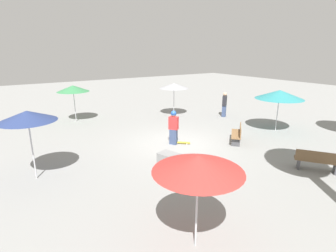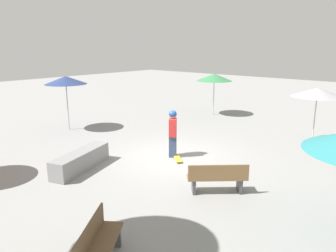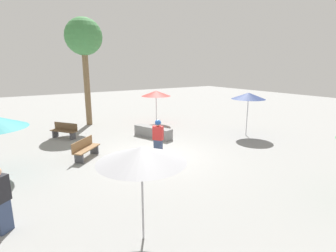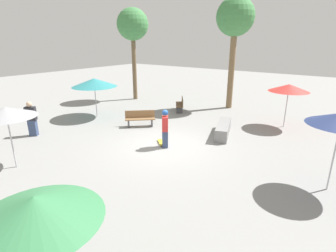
{
  "view_description": "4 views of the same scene",
  "coord_description": "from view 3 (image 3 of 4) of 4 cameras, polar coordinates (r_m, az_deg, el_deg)",
  "views": [
    {
      "loc": [
        -6.98,
        -9.98,
        4.47
      ],
      "look_at": [
        -0.49,
        -0.02,
        1.0
      ],
      "focal_mm": 28.0,
      "sensor_mm": 36.0,
      "label": 1
    },
    {
      "loc": [
        7.04,
        -8.47,
        3.88
      ],
      "look_at": [
        -0.13,
        -0.18,
        1.16
      ],
      "focal_mm": 35.0,
      "sensor_mm": 36.0,
      "label": 2
    },
    {
      "loc": [
        5.67,
        9.76,
        4.01
      ],
      "look_at": [
        -0.63,
        0.09,
        1.34
      ],
      "focal_mm": 28.0,
      "sensor_mm": 36.0,
      "label": 3
    },
    {
      "loc": [
        -6.53,
        8.57,
        4.49
      ],
      "look_at": [
        -0.14,
        -0.12,
        0.92
      ],
      "focal_mm": 28.0,
      "sensor_mm": 36.0,
      "label": 4
    }
  ],
  "objects": [
    {
      "name": "bench_far",
      "position": [
        12.13,
        -17.52,
        -4.77
      ],
      "size": [
        1.47,
        1.41,
        0.85
      ],
      "rotation": [
        0.0,
        0.0,
        0.75
      ],
      "color": "#47474C",
      "rests_on": "ground_plane"
    },
    {
      "name": "concrete_ledge",
      "position": [
        14.96,
        -3.28,
        -1.33
      ],
      "size": [
        1.32,
        2.47,
        0.6
      ],
      "rotation": [
        0.0,
        0.0,
        1.91
      ],
      "color": "gray",
      "rests_on": "ground_plane"
    },
    {
      "name": "shade_umbrella_navy",
      "position": [
        15.65,
        17.12,
        6.27
      ],
      "size": [
        1.91,
        1.91,
        2.51
      ],
      "color": "#B7B7BC",
      "rests_on": "ground_plane"
    },
    {
      "name": "skateboard",
      "position": [
        11.94,
        -4.21,
        -6.32
      ],
      "size": [
        0.73,
        0.68,
        0.07
      ],
      "rotation": [
        0.0,
        0.0,
        5.56
      ],
      "color": "gold",
      "rests_on": "ground_plane"
    },
    {
      "name": "bystander_watching",
      "position": [
        7.71,
        -32.77,
        -13.38
      ],
      "size": [
        0.53,
        0.49,
        1.71
      ],
      "rotation": [
        0.0,
        0.0,
        0.67
      ],
      "color": "#38476B",
      "rests_on": "ground_plane"
    },
    {
      "name": "shade_umbrella_red",
      "position": [
        18.37,
        -2.61,
        7.1
      ],
      "size": [
        2.04,
        2.04,
        2.3
      ],
      "color": "#B7B7BC",
      "rests_on": "ground_plane"
    },
    {
      "name": "bench_near",
      "position": [
        15.87,
        -21.63,
        -0.95
      ],
      "size": [
        1.29,
        1.56,
        0.85
      ],
      "rotation": [
        0.0,
        0.0,
        5.33
      ],
      "color": "#47474C",
      "rests_on": "ground_plane"
    },
    {
      "name": "shade_umbrella_grey",
      "position": [
        5.82,
        -5.79,
        -6.21
      ],
      "size": [
        2.02,
        2.02,
        2.28
      ],
      "color": "#B7B7BC",
      "rests_on": "ground_plane"
    },
    {
      "name": "skater_main",
      "position": [
        11.71,
        -2.17,
        -2.32
      ],
      "size": [
        0.46,
        0.51,
        1.68
      ],
      "rotation": [
        0.0,
        0.0,
        5.33
      ],
      "color": "#38476B",
      "rests_on": "ground_plane"
    },
    {
      "name": "ground_plane",
      "position": [
        11.98,
        -2.79,
        -6.53
      ],
      "size": [
        60.0,
        60.0,
        0.0
      ],
      "primitive_type": "plane",
      "color": "gray"
    },
    {
      "name": "palm_tree_far_back",
      "position": [
        18.7,
        -17.87,
        17.54
      ],
      "size": [
        2.4,
        2.4,
        7.04
      ],
      "color": "brown",
      "rests_on": "ground_plane"
    }
  ]
}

